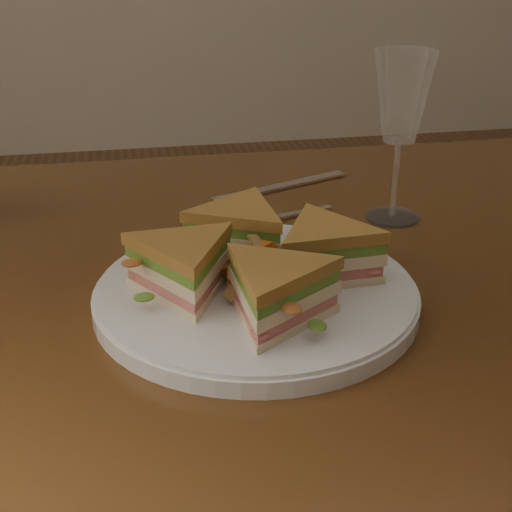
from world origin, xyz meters
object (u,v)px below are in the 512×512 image
(sandwich_wedges, at_px, (256,261))
(knife, at_px, (276,188))
(table, at_px, (216,346))
(wine_glass, at_px, (402,101))
(plate, at_px, (256,295))
(spoon, at_px, (233,225))

(sandwich_wedges, relative_size, knife, 1.29)
(table, relative_size, wine_glass, 5.90)
(wine_glass, bearing_deg, sandwich_wedges, -138.77)
(plate, bearing_deg, table, 109.01)
(plate, relative_size, sandwich_wedges, 1.18)
(table, bearing_deg, sandwich_wedges, -70.99)
(table, height_order, plate, plate)
(knife, bearing_deg, spoon, -144.51)
(sandwich_wedges, height_order, wine_glass, wine_glass)
(sandwich_wedges, height_order, spoon, sandwich_wedges)
(table, bearing_deg, spoon, 70.07)
(spoon, distance_m, knife, 0.15)
(plate, height_order, sandwich_wedges, sandwich_wedges)
(table, distance_m, wine_glass, 0.35)
(plate, xyz_separation_m, sandwich_wedges, (0.00, -0.00, 0.04))
(wine_glass, bearing_deg, table, -158.06)
(spoon, xyz_separation_m, wine_glass, (0.20, -0.01, 0.14))
(spoon, bearing_deg, wine_glass, -17.59)
(table, bearing_deg, knife, 62.66)
(plate, height_order, wine_glass, wine_glass)
(table, bearing_deg, plate, -70.99)
(spoon, bearing_deg, knife, 41.40)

